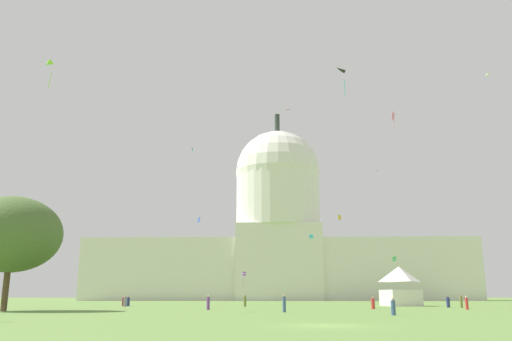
{
  "coord_description": "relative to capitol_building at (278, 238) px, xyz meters",
  "views": [
    {
      "loc": [
        -3.25,
        -30.5,
        1.64
      ],
      "look_at": [
        -5.86,
        72.03,
        26.17
      ],
      "focal_mm": 36.73,
      "sensor_mm": 36.0,
      "label": 1
    }
  ],
  "objects": [
    {
      "name": "ground_plane",
      "position": [
        0.15,
        -150.53,
        -20.91
      ],
      "size": [
        800.0,
        800.0,
        0.0
      ],
      "primitive_type": "plane",
      "color": "olive"
    },
    {
      "name": "capitol_building",
      "position": [
        0.0,
        0.0,
        0.0
      ],
      "size": [
        129.05,
        29.67,
        65.92
      ],
      "color": "silver",
      "rests_on": "ground_plane"
    },
    {
      "name": "event_tent",
      "position": [
        17.78,
        -94.62,
        -17.74
      ],
      "size": [
        5.93,
        7.22,
        6.19
      ],
      "rotation": [
        0.0,
        0.0,
        0.13
      ],
      "color": "white",
      "rests_on": "ground_plane"
    },
    {
      "name": "tree_west_mid",
      "position": [
        -31.65,
        -123.81,
        -12.68
      ],
      "size": [
        11.21,
        10.26,
        12.44
      ],
      "color": "brown",
      "rests_on": "ground_plane"
    },
    {
      "name": "person_denim_lawn_far_left",
      "position": [
        7.41,
        -134.76,
        -20.26
      ],
      "size": [
        0.49,
        0.49,
        1.45
      ],
      "rotation": [
        0.0,
        0.0,
        1.86
      ],
      "color": "#3D5684",
      "rests_on": "ground_plane"
    },
    {
      "name": "person_olive_lawn_far_right",
      "position": [
        -6.82,
        -100.15,
        -20.11
      ],
      "size": [
        0.51,
        0.51,
        1.75
      ],
      "rotation": [
        0.0,
        0.0,
        5.84
      ],
      "color": "olive",
      "rests_on": "ground_plane"
    },
    {
      "name": "person_red_aisle_center",
      "position": [
        9.64,
        -114.14,
        -20.25
      ],
      "size": [
        0.56,
        0.56,
        1.49
      ],
      "rotation": [
        0.0,
        0.0,
        4.98
      ],
      "color": "red",
      "rests_on": "ground_plane"
    },
    {
      "name": "person_maroon_mid_left",
      "position": [
        -26.51,
        -95.49,
        -20.23
      ],
      "size": [
        0.57,
        0.57,
        1.51
      ],
      "rotation": [
        0.0,
        0.0,
        0.88
      ],
      "color": "maroon",
      "rests_on": "ground_plane"
    },
    {
      "name": "person_purple_near_tree_west",
      "position": [
        -10.31,
        -118.03,
        -20.13
      ],
      "size": [
        0.47,
        0.47,
        1.69
      ],
      "rotation": [
        0.0,
        0.0,
        5.15
      ],
      "color": "#703D93",
      "rests_on": "ground_plane"
    },
    {
      "name": "person_navy_front_center",
      "position": [
        21.84,
        -105.0,
        -20.21
      ],
      "size": [
        0.61,
        0.61,
        1.57
      ],
      "rotation": [
        0.0,
        0.0,
        5.05
      ],
      "color": "navy",
      "rests_on": "ground_plane"
    },
    {
      "name": "person_olive_front_right",
      "position": [
        22.87,
        -107.28,
        -20.1
      ],
      "size": [
        0.47,
        0.47,
        1.75
      ],
      "rotation": [
        0.0,
        0.0,
        5.61
      ],
      "color": "olive",
      "rests_on": "ground_plane"
    },
    {
      "name": "person_denim_back_right",
      "position": [
        -1.65,
        -126.69,
        -20.11
      ],
      "size": [
        0.47,
        0.47,
        1.73
      ],
      "rotation": [
        0.0,
        0.0,
        5.63
      ],
      "color": "#3D5684",
      "rests_on": "ground_plane"
    },
    {
      "name": "person_grey_back_left",
      "position": [
        -24.93,
        -100.2,
        -20.17
      ],
      "size": [
        0.59,
        0.59,
        1.66
      ],
      "rotation": [
        0.0,
        0.0,
        5.96
      ],
      "color": "gray",
      "rests_on": "ground_plane"
    },
    {
      "name": "person_navy_edge_west",
      "position": [
        -25.35,
        -96.82,
        -20.23
      ],
      "size": [
        0.62,
        0.62,
        1.53
      ],
      "rotation": [
        0.0,
        0.0,
        5.32
      ],
      "color": "navy",
      "rests_on": "ground_plane"
    },
    {
      "name": "person_red_back_center",
      "position": [
        20.39,
        -116.12,
        -20.18
      ],
      "size": [
        0.43,
        0.43,
        1.59
      ],
      "rotation": [
        0.0,
        0.0,
        3.4
      ],
      "color": "red",
      "rests_on": "ground_plane"
    },
    {
      "name": "kite_white_high",
      "position": [
        38.11,
        -89.4,
        20.28
      ],
      "size": [
        0.68,
        1.15,
        0.29
      ],
      "rotation": [
        0.0,
        0.0,
        1.61
      ],
      "color": "white"
    },
    {
      "name": "kite_pink_mid",
      "position": [
        17.98,
        -96.51,
        10.13
      ],
      "size": [
        0.85,
        0.87,
        3.37
      ],
      "rotation": [
        0.0,
        0.0,
        3.3
      ],
      "color": "pink"
    },
    {
      "name": "kite_lime_mid",
      "position": [
        -29.54,
        -122.14,
        7.95
      ],
      "size": [
        1.52,
        1.66,
        3.06
      ],
      "rotation": [
        0.0,
        0.0,
        2.22
      ],
      "color": "#8CD133"
    },
    {
      "name": "kite_gold_mid",
      "position": [
        17.81,
        -26.26,
        3.15
      ],
      "size": [
        0.98,
        0.27,
        3.1
      ],
      "rotation": [
        0.0,
        0.0,
        2.49
      ],
      "color": "gold"
    },
    {
      "name": "kite_black_mid",
      "position": [
        7.44,
        -114.63,
        10.03
      ],
      "size": [
        1.63,
        1.89,
        3.4
      ],
      "rotation": [
        0.0,
        0.0,
        0.99
      ],
      "color": "black"
    },
    {
      "name": "kite_magenta_high",
      "position": [
        28.77,
        -26.82,
        16.78
      ],
      "size": [
        1.18,
        1.37,
        0.31
      ],
      "rotation": [
        0.0,
        0.0,
        5.04
      ],
      "color": "#D1339E"
    },
    {
      "name": "kite_red_high",
      "position": [
        1.74,
        -64.4,
        22.95
      ],
      "size": [
        1.33,
        1.2,
        0.38
      ],
      "rotation": [
        0.0,
        0.0,
        2.73
      ],
      "color": "red"
    },
    {
      "name": "kite_violet_low",
      "position": [
        -10.86,
        -20.05,
        -12.91
      ],
      "size": [
        1.26,
        1.25,
        4.18
      ],
      "rotation": [
        0.0,
        0.0,
        2.02
      ],
      "color": "purple"
    },
    {
      "name": "kite_cyan_low",
      "position": [
        7.77,
        -45.13,
        -4.44
      ],
      "size": [
        1.12,
        1.12,
        2.24
      ],
      "rotation": [
        0.0,
        0.0,
        6.0
      ],
      "color": "#33BCDB"
    },
    {
      "name": "kite_turquoise_high",
      "position": [
        -27.06,
        -23.97,
        25.27
      ],
      "size": [
        0.37,
        0.97,
        1.01
      ],
      "rotation": [
        0.0,
        0.0,
        3.75
      ],
      "color": "teal"
    },
    {
      "name": "kite_green_low",
      "position": [
        19.68,
        -83.92,
        -12.76
      ],
      "size": [
        0.85,
        0.82,
        0.89
      ],
      "rotation": [
        0.0,
        0.0,
        1.15
      ],
      "color": "green"
    },
    {
      "name": "kite_blue_mid",
      "position": [
        -22.36,
        -39.03,
        0.91
      ],
      "size": [
        0.83,
        0.48,
        1.47
      ],
      "rotation": [
        0.0,
        0.0,
        4.78
      ],
      "color": "blue"
    }
  ]
}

